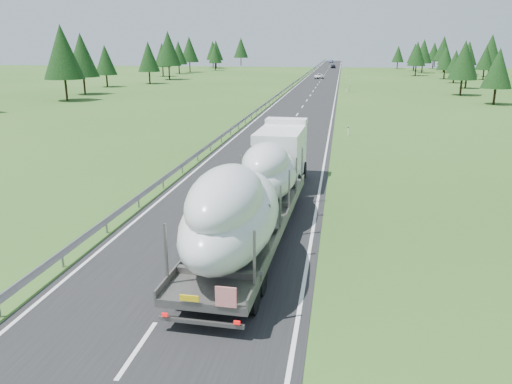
% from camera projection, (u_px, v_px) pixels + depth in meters
% --- Properties ---
extents(ground, '(400.00, 400.00, 0.00)m').
position_uv_depth(ground, '(212.00, 239.00, 23.48)').
color(ground, '#2C511B').
rests_on(ground, ground).
extents(road_surface, '(10.00, 400.00, 0.02)m').
position_uv_depth(road_surface, '(318.00, 84.00, 118.08)').
color(road_surface, black).
rests_on(road_surface, ground).
extents(guardrail, '(0.10, 400.00, 0.76)m').
position_uv_depth(guardrail, '(295.00, 82.00, 118.70)').
color(guardrail, slate).
rests_on(guardrail, ground).
extents(marker_posts, '(0.13, 350.08, 1.00)m').
position_uv_depth(marker_posts, '(345.00, 71.00, 168.92)').
color(marker_posts, silver).
rests_on(marker_posts, ground).
extents(highway_sign, '(0.08, 0.90, 2.60)m').
position_uv_depth(highway_sign, '(350.00, 83.00, 97.49)').
color(highway_sign, slate).
rests_on(highway_sign, ground).
extents(tree_line_left, '(15.49, 246.95, 12.59)m').
position_uv_depth(tree_line_left, '(127.00, 53.00, 115.84)').
color(tree_line_left, black).
rests_on(tree_line_left, ground).
extents(boat_truck, '(3.63, 21.72, 4.71)m').
position_uv_depth(boat_truck, '(258.00, 184.00, 23.55)').
color(boat_truck, white).
rests_on(boat_truck, ground).
extents(distant_van, '(2.34, 5.04, 1.40)m').
position_uv_depth(distant_van, '(319.00, 76.00, 138.74)').
color(distant_van, silver).
rests_on(distant_van, ground).
extents(distant_car_dark, '(2.31, 4.78, 1.57)m').
position_uv_depth(distant_car_dark, '(333.00, 66.00, 203.47)').
color(distant_car_dark, black).
rests_on(distant_car_dark, ground).
extents(distant_car_blue, '(1.96, 4.62, 1.48)m').
position_uv_depth(distant_car_blue, '(331.00, 61.00, 267.24)').
color(distant_car_blue, '#172441').
rests_on(distant_car_blue, ground).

